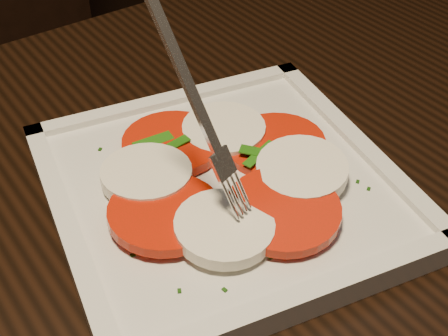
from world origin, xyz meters
name	(u,v)px	position (x,y,z in m)	size (l,w,h in m)	color
table	(296,301)	(-0.06, 0.10, 0.65)	(1.28, 0.93, 0.75)	black
chair	(8,48)	(-0.14, 0.89, 0.53)	(0.48, 0.48, 0.93)	black
plate	(224,190)	(-0.11, 0.16, 0.76)	(0.26, 0.26, 0.01)	silver
caprese_salad	(224,174)	(-0.11, 0.16, 0.77)	(0.20, 0.20, 0.02)	red
fork	(187,104)	(-0.14, 0.15, 0.86)	(0.03, 0.08, 0.14)	white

